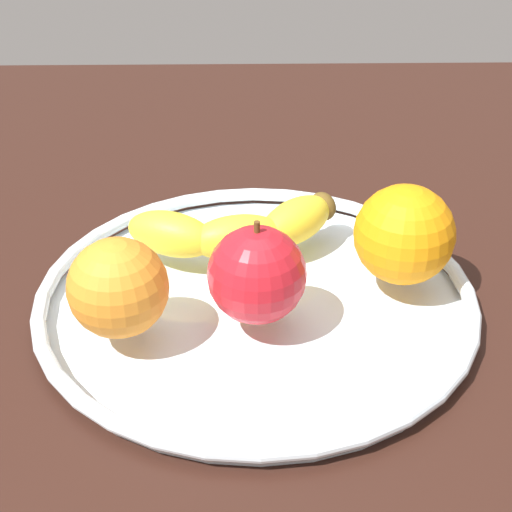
# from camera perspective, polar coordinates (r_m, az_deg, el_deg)

# --- Properties ---
(ground_plane) EXTENTS (1.17, 1.17, 0.04)m
(ground_plane) POSITION_cam_1_polar(r_m,az_deg,el_deg) (0.63, 0.00, -5.19)
(ground_plane) COLOR black
(fruit_bowl) EXTENTS (0.35, 0.35, 0.02)m
(fruit_bowl) POSITION_cam_1_polar(r_m,az_deg,el_deg) (0.62, 0.00, -3.04)
(fruit_bowl) COLOR silver
(fruit_bowl) RESTS_ON ground_plane
(banana) EXTENTS (0.19, 0.09, 0.04)m
(banana) POSITION_cam_1_polar(r_m,az_deg,el_deg) (0.65, -1.25, 1.95)
(banana) COLOR yellow
(banana) RESTS_ON fruit_bowl
(apple) EXTENTS (0.07, 0.07, 0.08)m
(apple) POSITION_cam_1_polar(r_m,az_deg,el_deg) (0.56, -0.29, -1.39)
(apple) COLOR red
(apple) RESTS_ON fruit_bowl
(orange_back_right) EXTENTS (0.08, 0.08, 0.08)m
(orange_back_right) POSITION_cam_1_polar(r_m,az_deg,el_deg) (0.61, 10.79, 1.55)
(orange_back_right) COLOR orange
(orange_back_right) RESTS_ON fruit_bowl
(orange_front_left) EXTENTS (0.07, 0.07, 0.07)m
(orange_front_left) POSITION_cam_1_polar(r_m,az_deg,el_deg) (0.56, -10.06, -2.30)
(orange_front_left) COLOR orange
(orange_front_left) RESTS_ON fruit_bowl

